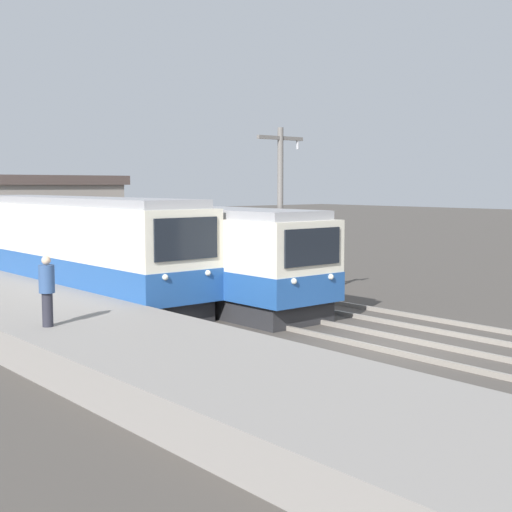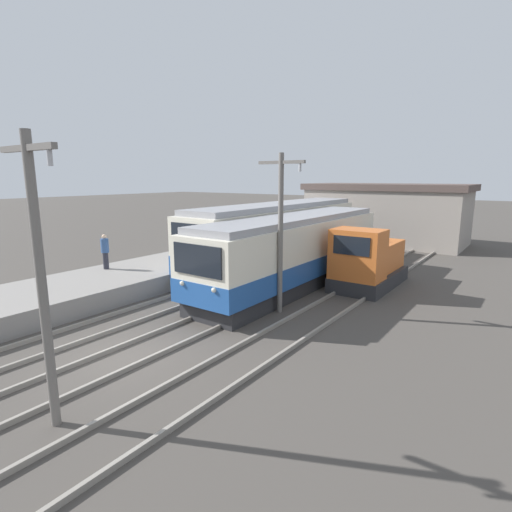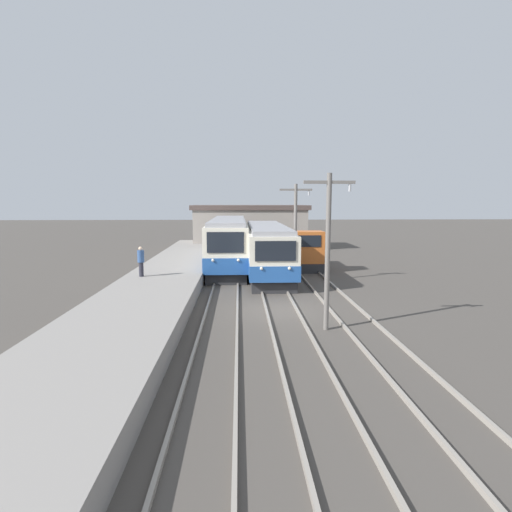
{
  "view_description": "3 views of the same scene",
  "coord_description": "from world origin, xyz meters",
  "px_view_note": "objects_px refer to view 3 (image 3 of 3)",
  "views": [
    {
      "loc": [
        -14.64,
        -11.8,
        4.28
      ],
      "look_at": [
        0.75,
        6.26,
        1.9
      ],
      "focal_mm": 50.0,
      "sensor_mm": 36.0,
      "label": 1
    },
    {
      "loc": [
        9.81,
        -6.85,
        5.3
      ],
      "look_at": [
        -0.02,
        6.89,
        1.96
      ],
      "focal_mm": 28.0,
      "sensor_mm": 36.0,
      "label": 2
    },
    {
      "loc": [
        -1.77,
        -18.41,
        5.08
      ],
      "look_at": [
        -0.73,
        6.12,
        1.78
      ],
      "focal_mm": 28.0,
      "sensor_mm": 36.0,
      "label": 3
    }
  ],
  "objects_px": {
    "shunting_locomotive": "(304,253)",
    "catenary_mast_mid": "(295,230)",
    "commuter_train_left": "(229,245)",
    "person_on_platform": "(141,260)",
    "catenary_mast_near": "(328,245)",
    "commuter_train_center": "(267,251)"
  },
  "relations": [
    {
      "from": "shunting_locomotive",
      "to": "catenary_mast_mid",
      "type": "bearing_deg",
      "value": -104.7
    },
    {
      "from": "commuter_train_left",
      "to": "person_on_platform",
      "type": "height_order",
      "value": "commuter_train_left"
    },
    {
      "from": "commuter_train_left",
      "to": "catenary_mast_near",
      "type": "distance_m",
      "value": 16.54
    },
    {
      "from": "catenary_mast_mid",
      "to": "catenary_mast_near",
      "type": "bearing_deg",
      "value": -90.0
    },
    {
      "from": "catenary_mast_near",
      "to": "commuter_train_left",
      "type": "bearing_deg",
      "value": 105.18
    },
    {
      "from": "commuter_train_center",
      "to": "shunting_locomotive",
      "type": "height_order",
      "value": "commuter_train_center"
    },
    {
      "from": "shunting_locomotive",
      "to": "catenary_mast_mid",
      "type": "relative_size",
      "value": 0.81
    },
    {
      "from": "catenary_mast_near",
      "to": "shunting_locomotive",
      "type": "bearing_deg",
      "value": 84.25
    },
    {
      "from": "person_on_platform",
      "to": "catenary_mast_near",
      "type": "bearing_deg",
      "value": -39.4
    },
    {
      "from": "commuter_train_center",
      "to": "person_on_platform",
      "type": "relative_size",
      "value": 8.02
    },
    {
      "from": "commuter_train_left",
      "to": "catenary_mast_mid",
      "type": "xyz_separation_m",
      "value": [
        4.31,
        -6.77,
        1.64
      ]
    },
    {
      "from": "commuter_train_center",
      "to": "shunting_locomotive",
      "type": "xyz_separation_m",
      "value": [
        3.0,
        1.86,
        -0.42
      ]
    },
    {
      "from": "catenary_mast_near",
      "to": "person_on_platform",
      "type": "distance_m",
      "value": 11.93
    },
    {
      "from": "commuter_train_left",
      "to": "catenary_mast_mid",
      "type": "height_order",
      "value": "catenary_mast_mid"
    },
    {
      "from": "catenary_mast_mid",
      "to": "person_on_platform",
      "type": "bearing_deg",
      "value": -169.94
    },
    {
      "from": "commuter_train_left",
      "to": "catenary_mast_mid",
      "type": "relative_size",
      "value": 2.4
    },
    {
      "from": "shunting_locomotive",
      "to": "catenary_mast_mid",
      "type": "xyz_separation_m",
      "value": [
        -1.49,
        -5.69,
        2.2
      ]
    },
    {
      "from": "commuter_train_left",
      "to": "shunting_locomotive",
      "type": "xyz_separation_m",
      "value": [
        5.8,
        -1.08,
        -0.57
      ]
    },
    {
      "from": "commuter_train_left",
      "to": "catenary_mast_near",
      "type": "height_order",
      "value": "catenary_mast_near"
    },
    {
      "from": "commuter_train_center",
      "to": "catenary_mast_near",
      "type": "relative_size",
      "value": 2.24
    },
    {
      "from": "commuter_train_left",
      "to": "catenary_mast_mid",
      "type": "distance_m",
      "value": 8.19
    },
    {
      "from": "commuter_train_left",
      "to": "person_on_platform",
      "type": "xyz_separation_m",
      "value": [
        -4.82,
        -8.39,
        0.01
      ]
    }
  ]
}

